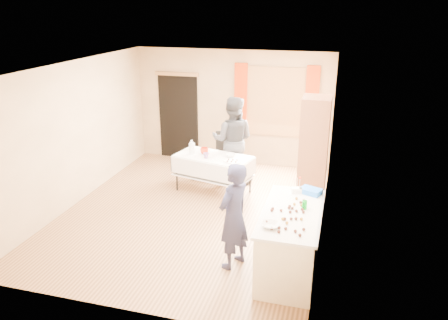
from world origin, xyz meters
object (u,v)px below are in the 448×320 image
(party_table, at_px, (213,170))
(chair, at_px, (225,163))
(girl, at_px, (234,216))
(woman, at_px, (233,140))
(cabinet, at_px, (314,152))
(counter, at_px, (290,241))

(party_table, height_order, chair, chair)
(party_table, relative_size, girl, 1.04)
(woman, bearing_deg, chair, -53.06)
(cabinet, xyz_separation_m, counter, (-0.10, -2.32, -0.55))
(counter, distance_m, chair, 3.67)
(girl, bearing_deg, chair, -138.79)
(counter, distance_m, woman, 3.36)
(cabinet, relative_size, girl, 1.30)
(cabinet, height_order, party_table, cabinet)
(cabinet, height_order, counter, cabinet)
(counter, bearing_deg, cabinet, 87.53)
(counter, bearing_deg, woman, 118.28)
(cabinet, relative_size, party_table, 1.24)
(chair, xyz_separation_m, girl, (1.02, -3.29, 0.49))
(party_table, xyz_separation_m, girl, (1.02, -2.41, 0.33))
(counter, relative_size, girl, 1.07)
(chair, bearing_deg, girl, -88.12)
(girl, distance_m, woman, 3.13)
(woman, bearing_deg, cabinet, 155.14)
(cabinet, bearing_deg, counter, -92.47)
(girl, xyz_separation_m, woman, (-0.79, 3.03, 0.13))
(girl, bearing_deg, woman, -141.43)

